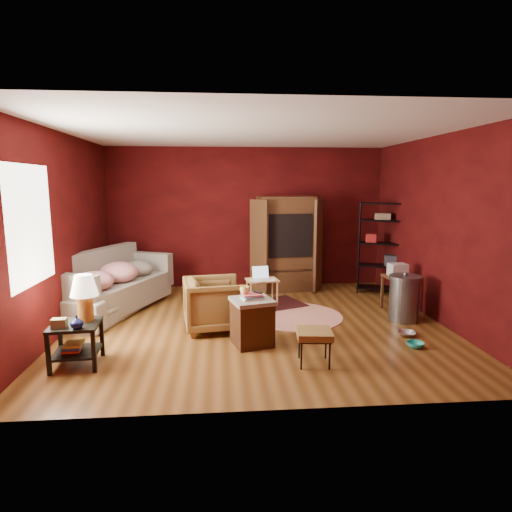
{
  "coord_description": "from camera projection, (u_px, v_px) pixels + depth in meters",
  "views": [
    {
      "loc": [
        -0.53,
        -6.15,
        2.07
      ],
      "look_at": [
        0.0,
        0.2,
        1.0
      ],
      "focal_mm": 30.0,
      "sensor_mm": 36.0,
      "label": 1
    }
  ],
  "objects": [
    {
      "name": "room",
      "position": [
        254.0,
        231.0,
        6.18
      ],
      "size": [
        5.54,
        5.04,
        2.84
      ],
      "color": "brown",
      "rests_on": "ground"
    },
    {
      "name": "sofa",
      "position": [
        111.0,
        286.0,
        6.95
      ],
      "size": [
        1.29,
        2.36,
        0.89
      ],
      "primitive_type": "imported",
      "rotation": [
        0.0,
        0.0,
        1.28
      ],
      "color": "gray",
      "rests_on": "ground"
    },
    {
      "name": "armchair",
      "position": [
        214.0,
        302.0,
        6.12
      ],
      "size": [
        0.86,
        0.9,
        0.82
      ],
      "primitive_type": "imported",
      "rotation": [
        0.0,
        0.0,
        1.71
      ],
      "color": "black",
      "rests_on": "ground"
    },
    {
      "name": "pet_bowl_steel",
      "position": [
        407.0,
        327.0,
        5.9
      ],
      "size": [
        0.25,
        0.14,
        0.25
      ],
      "primitive_type": "imported",
      "rotation": [
        0.0,
        0.0,
        -0.33
      ],
      "color": "silver",
      "rests_on": "ground"
    },
    {
      "name": "pet_bowl_turquoise",
      "position": [
        416.0,
        339.0,
        5.48
      ],
      "size": [
        0.22,
        0.08,
        0.22
      ],
      "primitive_type": "imported",
      "rotation": [
        0.0,
        0.0,
        0.04
      ],
      "color": "teal",
      "rests_on": "ground"
    },
    {
      "name": "vase",
      "position": [
        77.0,
        322.0,
        4.7
      ],
      "size": [
        0.19,
        0.19,
        0.14
      ],
      "primitive_type": "imported",
      "rotation": [
        0.0,
        0.0,
        -0.42
      ],
      "color": "#0D1345",
      "rests_on": "side_table"
    },
    {
      "name": "mug",
      "position": [
        245.0,
        289.0,
        5.48
      ],
      "size": [
        0.14,
        0.12,
        0.12
      ],
      "primitive_type": "imported",
      "rotation": [
        0.0,
        0.0,
        0.17
      ],
      "color": "#FFE37C",
      "rests_on": "hamper"
    },
    {
      "name": "side_table",
      "position": [
        80.0,
        311.0,
        4.91
      ],
      "size": [
        0.57,
        0.57,
        1.05
      ],
      "rotation": [
        0.0,
        0.0,
        0.08
      ],
      "color": "black",
      "rests_on": "ground"
    },
    {
      "name": "sofa_cushions",
      "position": [
        113.0,
        284.0,
        7.0
      ],
      "size": [
        1.65,
        2.37,
        0.93
      ],
      "rotation": [
        0.0,
        0.0,
        -0.4
      ],
      "color": "gray",
      "rests_on": "sofa"
    },
    {
      "name": "hamper",
      "position": [
        252.0,
        321.0,
        5.55
      ],
      "size": [
        0.61,
        0.61,
        0.7
      ],
      "rotation": [
        0.0,
        0.0,
        0.27
      ],
      "color": "#472410",
      "rests_on": "ground"
    },
    {
      "name": "footstool",
      "position": [
        314.0,
        335.0,
        4.94
      ],
      "size": [
        0.44,
        0.44,
        0.41
      ],
      "rotation": [
        0.0,
        0.0,
        -0.11
      ],
      "color": "black",
      "rests_on": "ground"
    },
    {
      "name": "rug_round",
      "position": [
        295.0,
        316.0,
        6.79
      ],
      "size": [
        1.88,
        1.88,
        0.01
      ],
      "rotation": [
        0.0,
        0.0,
        0.28
      ],
      "color": "#FAE7D0",
      "rests_on": "ground"
    },
    {
      "name": "rug_oriental",
      "position": [
        268.0,
        305.0,
        7.39
      ],
      "size": [
        1.39,
        1.18,
        0.01
      ],
      "rotation": [
        0.0,
        0.0,
        0.39
      ],
      "color": "#471215",
      "rests_on": "ground"
    },
    {
      "name": "laptop_desk",
      "position": [
        262.0,
        282.0,
        7.37
      ],
      "size": [
        0.58,
        0.49,
        0.66
      ],
      "rotation": [
        0.0,
        0.0,
        0.15
      ],
      "color": "#FFC674",
      "rests_on": "ground"
    },
    {
      "name": "tv_armoire",
      "position": [
        286.0,
        242.0,
        8.33
      ],
      "size": [
        1.44,
        0.85,
        1.84
      ],
      "rotation": [
        0.0,
        0.0,
        0.1
      ],
      "color": "#522E17",
      "rests_on": "ground"
    },
    {
      "name": "wire_shelving",
      "position": [
        382.0,
        244.0,
        8.13
      ],
      "size": [
        0.92,
        0.64,
        1.74
      ],
      "rotation": [
        0.0,
        0.0,
        -0.36
      ],
      "color": "black",
      "rests_on": "ground"
    },
    {
      "name": "small_stand",
      "position": [
        397.0,
        276.0,
        7.0
      ],
      "size": [
        0.43,
        0.43,
        0.79
      ],
      "rotation": [
        0.0,
        0.0,
        0.09
      ],
      "color": "#522E17",
      "rests_on": "ground"
    },
    {
      "name": "trash_can",
      "position": [
        404.0,
        298.0,
        6.52
      ],
      "size": [
        0.49,
        0.49,
        0.76
      ],
      "rotation": [
        0.0,
        0.0,
        -0.01
      ],
      "color": "slate",
      "rests_on": "ground"
    }
  ]
}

